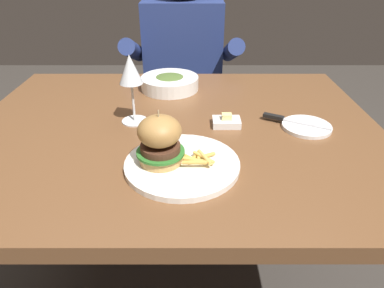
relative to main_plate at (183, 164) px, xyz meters
name	(u,v)px	position (x,y,z in m)	size (l,w,h in m)	color
dining_table	(177,152)	(-0.03, 0.21, -0.10)	(1.17, 0.92, 0.74)	brown
main_plate	(183,164)	(0.00, 0.00, 0.00)	(0.27, 0.27, 0.01)	white
burger_sandwich	(161,140)	(-0.05, 0.00, 0.06)	(0.11, 0.11, 0.13)	tan
fries_pile	(198,158)	(0.03, 0.00, 0.02)	(0.10, 0.07, 0.02)	gold
wine_glass	(132,73)	(-0.14, 0.24, 0.14)	(0.07, 0.07, 0.20)	silver
bread_plate	(308,127)	(0.34, 0.20, 0.00)	(0.14, 0.14, 0.01)	white
table_knife	(291,120)	(0.30, 0.22, 0.01)	(0.18, 0.10, 0.01)	silver
butter_dish	(228,122)	(0.12, 0.21, 0.00)	(0.08, 0.06, 0.04)	white
soup_bowl	(171,82)	(-0.06, 0.50, 0.02)	(0.20, 0.20, 0.05)	white
diner_person	(185,90)	(-0.02, 0.95, -0.18)	(0.51, 0.36, 1.18)	#282833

